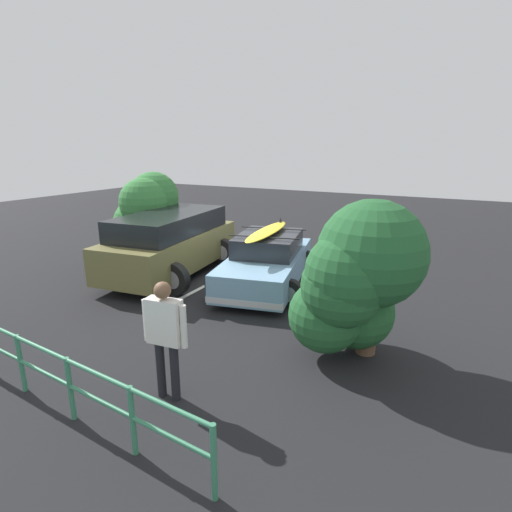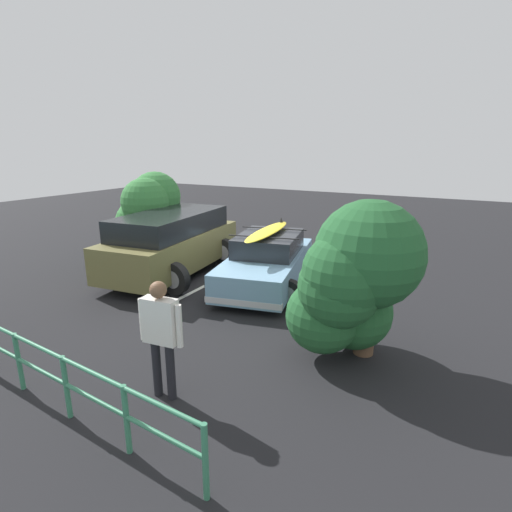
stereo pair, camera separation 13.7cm
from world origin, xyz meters
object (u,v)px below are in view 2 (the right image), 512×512
(person_bystander, at_px, (161,330))
(bush_near_right, at_px, (146,210))
(bush_near_left, at_px, (353,279))
(sedan_car, at_px, (267,261))
(suv_car, at_px, (172,242))

(person_bystander, height_order, bush_near_right, bush_near_right)
(bush_near_left, bearing_deg, sedan_car, -43.09)
(person_bystander, height_order, bush_near_left, bush_near_left)
(sedan_car, bearing_deg, suv_car, 9.33)
(suv_car, height_order, person_bystander, person_bystander)
(sedan_car, distance_m, suv_car, 2.87)
(suv_car, bearing_deg, sedan_car, -170.67)
(sedan_car, xyz_separation_m, suv_car, (2.81, 0.46, 0.28))
(sedan_car, distance_m, bush_near_left, 4.20)
(suv_car, distance_m, bush_near_right, 2.15)
(bush_near_left, bearing_deg, person_bystander, 47.88)
(sedan_car, distance_m, person_bystander, 5.21)
(suv_car, height_order, bush_near_right, bush_near_right)
(sedan_car, height_order, bush_near_right, bush_near_right)
(bush_near_left, distance_m, bush_near_right, 8.31)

